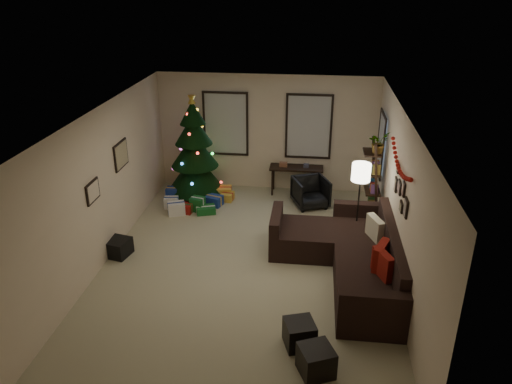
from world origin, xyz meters
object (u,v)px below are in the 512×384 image
bookshelf (374,185)px  desk_chair (311,192)px  christmas_tree (195,154)px  desk (296,170)px  sofa (351,257)px

bookshelf → desk_chair: bearing=148.5°
christmas_tree → desk: christmas_tree is taller
sofa → desk_chair: (-0.73, 2.58, 0.02)m
desk_chair → bookshelf: size_ratio=0.36×
desk_chair → bookshelf: (1.23, -0.76, 0.55)m
desk → bookshelf: (1.58, -1.41, 0.30)m
desk → bookshelf: bearing=-41.6°
christmas_tree → desk: 2.35m
christmas_tree → desk: size_ratio=1.97×
desk_chair → sofa: bearing=-96.5°
christmas_tree → desk_chair: 2.74m
sofa → desk: size_ratio=2.55×
christmas_tree → sofa: 4.50m
christmas_tree → sofa: (3.37, -2.90, -0.69)m
desk → desk_chair: desk_chair is taller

